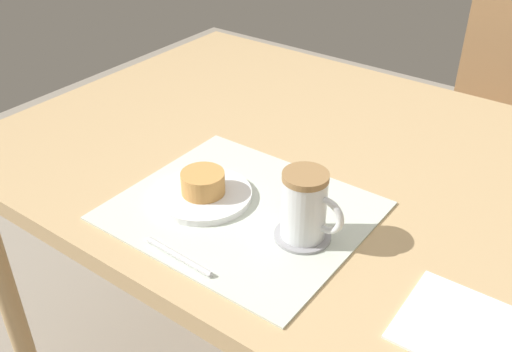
# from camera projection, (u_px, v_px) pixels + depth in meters

# --- Properties ---
(dining_table) EXTENTS (1.39, 0.91, 0.74)m
(dining_table) POSITION_uv_depth(u_px,v_px,m) (341.00, 194.00, 1.12)
(dining_table) COLOR tan
(dining_table) RESTS_ON ground_plane
(wooden_chair) EXTENTS (0.42, 0.42, 0.90)m
(wooden_chair) POSITION_uv_depth(u_px,v_px,m) (501.00, 139.00, 1.67)
(wooden_chair) COLOR #997047
(wooden_chair) RESTS_ON ground_plane
(placemat) EXTENTS (0.40, 0.35, 0.00)m
(placemat) POSITION_uv_depth(u_px,v_px,m) (242.00, 211.00, 0.95)
(placemat) COLOR silver
(placemat) RESTS_ON dining_table
(pastry_plate) EXTENTS (0.17, 0.17, 0.01)m
(pastry_plate) POSITION_uv_depth(u_px,v_px,m) (204.00, 195.00, 0.98)
(pastry_plate) COLOR white
(pastry_plate) RESTS_ON placemat
(pastry) EXTENTS (0.07, 0.07, 0.04)m
(pastry) POSITION_uv_depth(u_px,v_px,m) (203.00, 183.00, 0.96)
(pastry) COLOR tan
(pastry) RESTS_ON pastry_plate
(coffee_coaster) EXTENTS (0.09, 0.09, 0.00)m
(coffee_coaster) POSITION_uv_depth(u_px,v_px,m) (302.00, 235.00, 0.89)
(coffee_coaster) COLOR #99999E
(coffee_coaster) RESTS_ON placemat
(coffee_mug) EXTENTS (0.10, 0.07, 0.11)m
(coffee_mug) POSITION_uv_depth(u_px,v_px,m) (306.00, 206.00, 0.86)
(coffee_mug) COLOR white
(coffee_mug) RESTS_ON coffee_coaster
(teaspoon) EXTENTS (0.13, 0.01, 0.01)m
(teaspoon) POSITION_uv_depth(u_px,v_px,m) (178.00, 256.00, 0.85)
(teaspoon) COLOR silver
(teaspoon) RESTS_ON placemat
(paper_napkin) EXTENTS (0.15, 0.15, 0.00)m
(paper_napkin) POSITION_uv_depth(u_px,v_px,m) (460.00, 326.00, 0.74)
(paper_napkin) COLOR white
(paper_napkin) RESTS_ON dining_table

